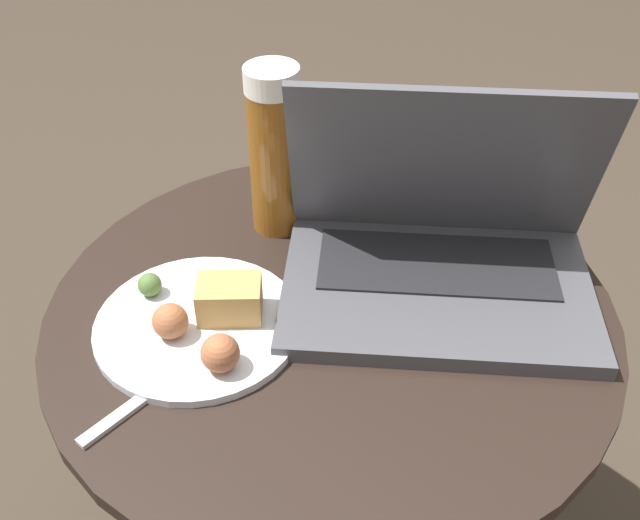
% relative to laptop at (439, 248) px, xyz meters
% --- Properties ---
extents(table, '(0.60, 0.60, 0.54)m').
position_rel_laptop_xyz_m(table, '(-0.11, -0.05, -0.21)').
color(table, '#9E9EA3').
rests_on(table, ground_plane).
extents(napkin, '(0.17, 0.16, 0.00)m').
position_rel_laptop_xyz_m(napkin, '(-0.21, -0.09, -0.04)').
color(napkin, '#B7332D').
rests_on(napkin, table).
extents(laptop, '(0.34, 0.23, 0.22)m').
position_rel_laptop_xyz_m(laptop, '(0.00, 0.00, 0.00)').
color(laptop, '#47474C').
rests_on(laptop, table).
extents(beer_glass, '(0.06, 0.06, 0.20)m').
position_rel_laptop_xyz_m(beer_glass, '(-0.19, 0.08, 0.05)').
color(beer_glass, brown).
rests_on(beer_glass, table).
extents(snack_plate, '(0.21, 0.21, 0.05)m').
position_rel_laptop_xyz_m(snack_plate, '(-0.23, -0.11, -0.03)').
color(snack_plate, silver).
rests_on(snack_plate, table).
extents(fork, '(0.12, 0.17, 0.00)m').
position_rel_laptop_xyz_m(fork, '(-0.24, -0.17, -0.04)').
color(fork, '#B2B2B7').
rests_on(fork, table).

